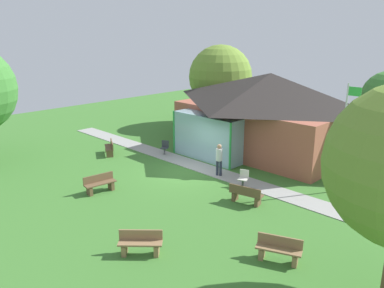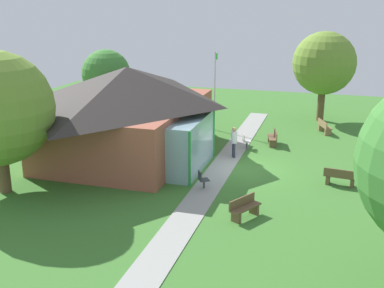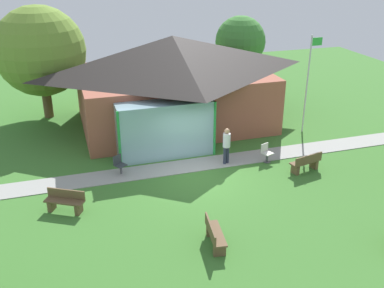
{
  "view_description": "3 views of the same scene",
  "coord_description": "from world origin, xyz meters",
  "px_view_note": "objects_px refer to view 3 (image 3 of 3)",
  "views": [
    {
      "loc": [
        14.22,
        -13.94,
        7.4
      ],
      "look_at": [
        -0.67,
        1.06,
        1.23
      ],
      "focal_mm": 36.64,
      "sensor_mm": 36.0,
      "label": 1
    },
    {
      "loc": [
        -22.84,
        -4.09,
        8.36
      ],
      "look_at": [
        0.23,
        2.78,
        1.01
      ],
      "focal_mm": 44.61,
      "sensor_mm": 36.0,
      "label": 2
    },
    {
      "loc": [
        -5.35,
        -16.21,
        9.1
      ],
      "look_at": [
        0.04,
        1.12,
        1.06
      ],
      "focal_mm": 41.56,
      "sensor_mm": 36.0,
      "label": 3
    }
  ],
  "objects_px": {
    "visitor_on_path": "(227,143)",
    "tree_behind_pavilion_right": "(240,42)",
    "flagpole": "(308,80)",
    "tree_behind_pavilion_left": "(40,51)",
    "bench_mid_left": "(65,202)",
    "pavilion": "(173,80)",
    "patio_chair_west": "(120,165)",
    "bench_mid_right": "(306,163)",
    "patio_chair_lawn_spare": "(266,153)",
    "bench_front_center": "(214,235)"
  },
  "relations": [
    {
      "from": "flagpole",
      "to": "patio_chair_lawn_spare",
      "type": "distance_m",
      "value": 5.11
    },
    {
      "from": "bench_mid_right",
      "to": "tree_behind_pavilion_left",
      "type": "bearing_deg",
      "value": 122.82
    },
    {
      "from": "visitor_on_path",
      "to": "bench_mid_left",
      "type": "bearing_deg",
      "value": 171.38
    },
    {
      "from": "bench_mid_right",
      "to": "bench_front_center",
      "type": "relative_size",
      "value": 1.01
    },
    {
      "from": "visitor_on_path",
      "to": "tree_behind_pavilion_right",
      "type": "relative_size",
      "value": 0.34
    },
    {
      "from": "bench_front_center",
      "to": "tree_behind_pavilion_right",
      "type": "distance_m",
      "value": 17.35
    },
    {
      "from": "patio_chair_lawn_spare",
      "to": "tree_behind_pavilion_left",
      "type": "xyz_separation_m",
      "value": [
        -9.51,
        9.22,
        3.43
      ]
    },
    {
      "from": "patio_chair_west",
      "to": "visitor_on_path",
      "type": "height_order",
      "value": "visitor_on_path"
    },
    {
      "from": "pavilion",
      "to": "patio_chair_west",
      "type": "height_order",
      "value": "pavilion"
    },
    {
      "from": "bench_mid_left",
      "to": "pavilion",
      "type": "bearing_deg",
      "value": -99.9
    },
    {
      "from": "bench_mid_right",
      "to": "visitor_on_path",
      "type": "xyz_separation_m",
      "value": [
        -3.09,
        1.74,
        0.62
      ]
    },
    {
      "from": "bench_mid_left",
      "to": "visitor_on_path",
      "type": "relative_size",
      "value": 0.87
    },
    {
      "from": "flagpole",
      "to": "tree_behind_pavilion_right",
      "type": "height_order",
      "value": "flagpole"
    },
    {
      "from": "bench_mid_left",
      "to": "tree_behind_pavilion_right",
      "type": "xyz_separation_m",
      "value": [
        11.93,
        11.78,
        3.08
      ]
    },
    {
      "from": "tree_behind_pavilion_left",
      "to": "tree_behind_pavilion_right",
      "type": "distance_m",
      "value": 12.42
    },
    {
      "from": "flagpole",
      "to": "tree_behind_pavilion_right",
      "type": "bearing_deg",
      "value": 95.15
    },
    {
      "from": "flagpole",
      "to": "bench_mid_left",
      "type": "height_order",
      "value": "flagpole"
    },
    {
      "from": "pavilion",
      "to": "bench_front_center",
      "type": "bearing_deg",
      "value": -98.22
    },
    {
      "from": "pavilion",
      "to": "patio_chair_west",
      "type": "relative_size",
      "value": 12.75
    },
    {
      "from": "bench_mid_left",
      "to": "patio_chair_lawn_spare",
      "type": "relative_size",
      "value": 1.77
    },
    {
      "from": "bench_mid_left",
      "to": "tree_behind_pavilion_right",
      "type": "distance_m",
      "value": 17.05
    },
    {
      "from": "pavilion",
      "to": "tree_behind_pavilion_left",
      "type": "xyz_separation_m",
      "value": [
        -6.68,
        3.27,
        1.31
      ]
    },
    {
      "from": "pavilion",
      "to": "visitor_on_path",
      "type": "bearing_deg",
      "value": -80.14
    },
    {
      "from": "pavilion",
      "to": "bench_mid_left",
      "type": "xyz_separation_m",
      "value": [
        -6.24,
        -7.56,
        -2.13
      ]
    },
    {
      "from": "tree_behind_pavilion_right",
      "to": "bench_mid_left",
      "type": "bearing_deg",
      "value": -135.37
    },
    {
      "from": "bench_mid_right",
      "to": "tree_behind_pavilion_left",
      "type": "relative_size",
      "value": 0.25
    },
    {
      "from": "patio_chair_west",
      "to": "flagpole",
      "type": "bearing_deg",
      "value": 157.98
    },
    {
      "from": "bench_front_center",
      "to": "pavilion",
      "type": "bearing_deg",
      "value": 179.1
    },
    {
      "from": "bench_mid_left",
      "to": "patio_chair_west",
      "type": "xyz_separation_m",
      "value": [
        2.41,
        2.38,
        0.01
      ]
    },
    {
      "from": "bench_mid_left",
      "to": "patio_chair_west",
      "type": "height_order",
      "value": "patio_chair_west"
    },
    {
      "from": "pavilion",
      "to": "tree_behind_pavilion_left",
      "type": "distance_m",
      "value": 7.55
    },
    {
      "from": "flagpole",
      "to": "bench_mid_right",
      "type": "relative_size",
      "value": 3.31
    },
    {
      "from": "patio_chair_lawn_spare",
      "to": "tree_behind_pavilion_left",
      "type": "bearing_deg",
      "value": -64.64
    },
    {
      "from": "visitor_on_path",
      "to": "bench_mid_right",
      "type": "bearing_deg",
      "value": -53.06
    },
    {
      "from": "patio_chair_west",
      "to": "patio_chair_lawn_spare",
      "type": "bearing_deg",
      "value": 140.36
    },
    {
      "from": "visitor_on_path",
      "to": "tree_behind_pavilion_right",
      "type": "height_order",
      "value": "tree_behind_pavilion_right"
    },
    {
      "from": "bench_mid_left",
      "to": "visitor_on_path",
      "type": "distance_m",
      "value": 7.49
    },
    {
      "from": "bench_mid_left",
      "to": "tree_behind_pavilion_right",
      "type": "bearing_deg",
      "value": -105.74
    },
    {
      "from": "visitor_on_path",
      "to": "tree_behind_pavilion_right",
      "type": "bearing_deg",
      "value": 40.68
    },
    {
      "from": "pavilion",
      "to": "patio_chair_west",
      "type": "xyz_separation_m",
      "value": [
        -3.83,
        -5.17,
        -2.11
      ]
    },
    {
      "from": "pavilion",
      "to": "tree_behind_pavilion_right",
      "type": "distance_m",
      "value": 7.16
    },
    {
      "from": "pavilion",
      "to": "bench_mid_left",
      "type": "relative_size",
      "value": 7.21
    },
    {
      "from": "pavilion",
      "to": "tree_behind_pavilion_right",
      "type": "height_order",
      "value": "tree_behind_pavilion_right"
    },
    {
      "from": "patio_chair_west",
      "to": "tree_behind_pavilion_left",
      "type": "relative_size",
      "value": 0.14
    },
    {
      "from": "bench_front_center",
      "to": "tree_behind_pavilion_right",
      "type": "relative_size",
      "value": 0.3
    },
    {
      "from": "bench_mid_right",
      "to": "patio_chair_west",
      "type": "distance_m",
      "value": 8.19
    },
    {
      "from": "tree_behind_pavilion_left",
      "to": "tree_behind_pavilion_right",
      "type": "height_order",
      "value": "tree_behind_pavilion_left"
    },
    {
      "from": "bench_mid_right",
      "to": "pavilion",
      "type": "bearing_deg",
      "value": 106.45
    },
    {
      "from": "visitor_on_path",
      "to": "tree_behind_pavilion_left",
      "type": "distance_m",
      "value": 12.07
    },
    {
      "from": "flagpole",
      "to": "patio_chair_west",
      "type": "distance_m",
      "value": 10.67
    }
  ]
}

